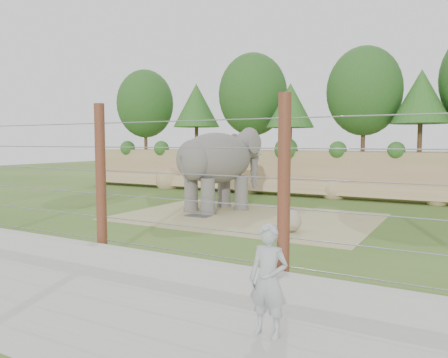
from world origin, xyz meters
The scene contains 10 objects.
ground centered at (0.00, 0.00, 0.00)m, with size 90.00×90.00×0.00m, color #375D1F.
back_embankment centered at (0.59, 12.68, 3.97)m, with size 30.00×5.52×8.77m.
dirt_patch centered at (0.50, 3.00, 0.01)m, with size 10.00×7.00×0.02m, color tan.
drain_grate centered at (-1.28, 2.12, 0.04)m, with size 1.00×0.60×0.03m, color #262628.
elephant centered at (-1.40, 3.82, 1.80)m, with size 1.91×4.45×3.60m, color #5A5651, non-canonical shape.
stone_ball centered at (3.10, 1.02, 0.39)m, with size 0.75×0.75×0.75m, color gray.
retaining_wall centered at (0.00, -5.00, 0.25)m, with size 26.00×0.35×0.50m, color #ABA99F.
walkway centered at (0.00, -7.00, 0.01)m, with size 26.00×4.00×0.01m, color #ABA99F.
barrier_fence centered at (0.00, -4.50, 2.00)m, with size 20.26×0.26×4.00m.
zookeeper centered at (5.58, -6.60, 0.89)m, with size 0.64×0.42×1.76m, color #A6A9B0.
Camera 1 is at (8.19, -12.69, 3.02)m, focal length 35.00 mm.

